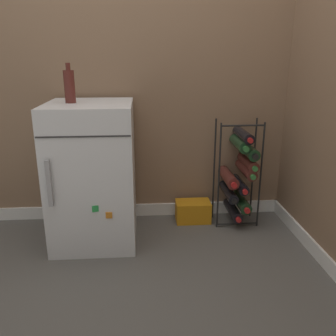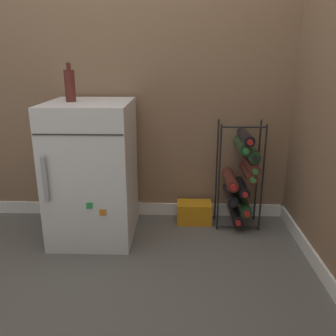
# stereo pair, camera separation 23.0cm
# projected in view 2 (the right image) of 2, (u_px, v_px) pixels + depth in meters

# --- Properties ---
(ground_plane) EXTENTS (14.00, 14.00, 0.00)m
(ground_plane) POSITION_uv_depth(u_px,v_px,m) (137.00, 260.00, 2.06)
(ground_plane) COLOR #56544F
(wall_back) EXTENTS (7.01, 0.07, 2.50)m
(wall_back) POSITION_uv_depth(u_px,v_px,m) (143.00, 38.00, 2.32)
(wall_back) COLOR #84664C
(wall_back) RESTS_ON ground_plane
(mini_fridge) EXTENTS (0.50, 0.58, 0.87)m
(mini_fridge) POSITION_uv_depth(u_px,v_px,m) (93.00, 171.00, 2.25)
(mini_fridge) COLOR silver
(mini_fridge) RESTS_ON ground_plane
(wine_rack) EXTENTS (0.29, 0.33, 0.73)m
(wine_rack) POSITION_uv_depth(u_px,v_px,m) (242.00, 175.00, 2.38)
(wine_rack) COLOR black
(wine_rack) RESTS_ON ground_plane
(soda_box) EXTENTS (0.24, 0.15, 0.15)m
(soda_box) POSITION_uv_depth(u_px,v_px,m) (194.00, 212.00, 2.51)
(soda_box) COLOR orange
(soda_box) RESTS_ON ground_plane
(fridge_top_bottle) EXTENTS (0.06, 0.06, 0.22)m
(fridge_top_bottle) POSITION_uv_depth(u_px,v_px,m) (70.00, 85.00, 2.09)
(fridge_top_bottle) COLOR #56231E
(fridge_top_bottle) RESTS_ON mini_fridge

